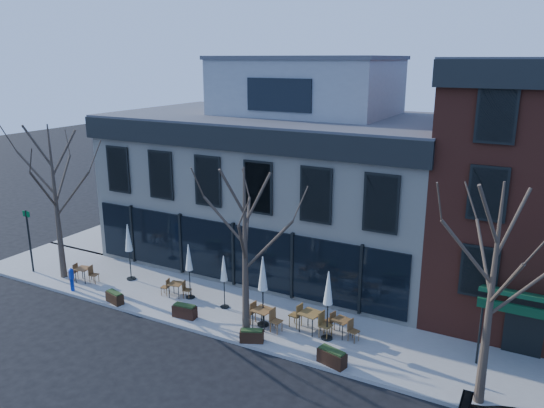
% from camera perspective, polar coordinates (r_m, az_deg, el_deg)
% --- Properties ---
extents(ground, '(120.00, 120.00, 0.00)m').
position_cam_1_polar(ground, '(26.84, -3.98, -9.12)').
color(ground, black).
rests_on(ground, ground).
extents(sidewalk_front, '(33.50, 4.70, 0.15)m').
position_cam_1_polar(sidewalk_front, '(23.66, -0.01, -12.44)').
color(sidewalk_front, gray).
rests_on(sidewalk_front, ground).
extents(sidewalk_side, '(4.50, 12.00, 0.15)m').
position_cam_1_polar(sidewalk_side, '(37.75, -13.60, -2.05)').
color(sidewalk_side, gray).
rests_on(sidewalk_side, ground).
extents(corner_building, '(18.39, 10.39, 11.10)m').
position_cam_1_polar(corner_building, '(29.49, 1.25, 2.87)').
color(corner_building, beige).
rests_on(corner_building, ground).
extents(tree_corner, '(3.93, 3.98, 7.92)m').
position_cam_1_polar(tree_corner, '(28.61, -22.23, 0.33)').
color(tree_corner, '#382B21').
rests_on(tree_corner, sidewalk_front).
extents(tree_mid, '(3.50, 3.55, 7.04)m').
position_cam_1_polar(tree_mid, '(20.85, -2.89, -5.21)').
color(tree_mid, '#382B21').
rests_on(tree_mid, sidewalk_front).
extents(tree_right, '(3.72, 3.77, 7.48)m').
position_cam_1_polar(tree_right, '(18.13, 22.54, -8.93)').
color(tree_right, '#382B21').
rests_on(tree_right, sidewalk_front).
extents(sign_pole, '(0.50, 0.10, 3.40)m').
position_cam_1_polar(sign_pole, '(30.57, -24.67, -3.27)').
color(sign_pole, black).
rests_on(sign_pole, sidewalk_front).
extents(call_box, '(0.24, 0.24, 1.19)m').
position_cam_1_polar(call_box, '(27.79, -20.76, -7.51)').
color(call_box, '#0C2EA1').
rests_on(call_box, sidewalk_front).
extents(cafe_set_0, '(1.73, 0.79, 0.89)m').
position_cam_1_polar(cafe_set_0, '(28.76, -19.63, -7.00)').
color(cafe_set_0, brown).
rests_on(cafe_set_0, sidewalk_front).
extents(cafe_set_2, '(1.59, 0.74, 0.82)m').
position_cam_1_polar(cafe_set_2, '(25.92, -10.28, -8.89)').
color(cafe_set_2, brown).
rests_on(cafe_set_2, sidewalk_front).
extents(cafe_set_3, '(1.92, 0.85, 0.99)m').
position_cam_1_polar(cafe_set_3, '(22.78, -1.00, -11.95)').
color(cafe_set_3, brown).
rests_on(cafe_set_3, sidewalk_front).
extents(cafe_set_4, '(2.05, 0.92, 1.06)m').
position_cam_1_polar(cafe_set_4, '(22.47, 4.13, -12.30)').
color(cafe_set_4, brown).
rests_on(cafe_set_4, sidewalk_front).
extents(cafe_set_5, '(1.72, 0.87, 0.88)m').
position_cam_1_polar(cafe_set_5, '(22.35, 7.46, -12.83)').
color(cafe_set_5, brown).
rests_on(cafe_set_5, sidewalk_front).
extents(umbrella_0, '(0.47, 0.47, 2.96)m').
position_cam_1_polar(umbrella_0, '(27.74, -15.19, -3.84)').
color(umbrella_0, black).
rests_on(umbrella_0, sidewalk_front).
extents(umbrella_1, '(0.43, 0.43, 2.69)m').
position_cam_1_polar(umbrella_1, '(25.09, -8.94, -6.01)').
color(umbrella_1, black).
rests_on(umbrella_1, sidewalk_front).
extents(umbrella_2, '(0.40, 0.40, 2.51)m').
position_cam_1_polar(umbrella_2, '(24.00, -5.21, -7.21)').
color(umbrella_2, black).
rests_on(umbrella_2, sidewalk_front).
extents(umbrella_3, '(0.50, 0.50, 3.11)m').
position_cam_1_polar(umbrella_3, '(22.20, -0.99, -7.89)').
color(umbrella_3, black).
rests_on(umbrella_3, sidewalk_front).
extents(umbrella_4, '(0.47, 0.47, 2.94)m').
position_cam_1_polar(umbrella_4, '(21.33, 6.06, -9.36)').
color(umbrella_4, black).
rests_on(umbrella_4, sidewalk_front).
extents(planter_0, '(1.04, 0.61, 0.55)m').
position_cam_1_polar(planter_0, '(26.00, -16.57, -9.59)').
color(planter_0, black).
rests_on(planter_0, sidewalk_front).
extents(planter_1, '(1.10, 0.53, 0.60)m').
position_cam_1_polar(planter_1, '(23.97, -9.37, -11.28)').
color(planter_1, black).
rests_on(planter_1, sidewalk_front).
extents(planter_2, '(1.02, 0.74, 0.53)m').
position_cam_1_polar(planter_2, '(21.85, -2.19, -13.97)').
color(planter_2, black).
rests_on(planter_2, sidewalk_front).
extents(planter_3, '(1.18, 0.71, 0.62)m').
position_cam_1_polar(planter_3, '(20.52, 6.46, -16.04)').
color(planter_3, black).
rests_on(planter_3, sidewalk_front).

